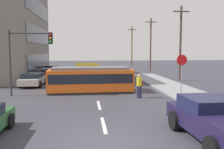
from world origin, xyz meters
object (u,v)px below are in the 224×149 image
(utility_pole_mid, at_px, (180,42))
(utility_pole_far, at_px, (151,44))
(stop_sign, at_px, (182,66))
(streetcar_tram, at_px, (91,79))
(utility_pole_distant, at_px, (132,46))
(parked_sedan_mid, at_px, (33,79))
(traffic_light_mast, at_px, (28,50))
(pickup_truck_parked, at_px, (217,120))
(parked_sedan_furthest, at_px, (51,69))
(parked_sedan_far, at_px, (49,73))
(pedestrian_crossing, at_px, (139,85))
(city_bus, at_px, (87,71))

(utility_pole_mid, distance_m, utility_pole_far, 12.18)
(stop_sign, relative_size, utility_pole_far, 0.35)
(streetcar_tram, bearing_deg, utility_pole_distant, 73.44)
(parked_sedan_mid, distance_m, utility_pole_mid, 15.85)
(streetcar_tram, height_order, utility_pole_distant, utility_pole_distant)
(stop_sign, distance_m, utility_pole_far, 21.85)
(traffic_light_mast, bearing_deg, streetcar_tram, 14.65)
(traffic_light_mast, relative_size, utility_pole_distant, 0.58)
(streetcar_tram, height_order, utility_pole_far, utility_pole_far)
(pickup_truck_parked, distance_m, parked_sedan_furthest, 29.17)
(pickup_truck_parked, distance_m, utility_pole_mid, 18.87)
(parked_sedan_furthest, bearing_deg, parked_sedan_far, -83.95)
(streetcar_tram, relative_size, pedestrian_crossing, 4.00)
(pedestrian_crossing, relative_size, parked_sedan_furthest, 0.40)
(pedestrian_crossing, height_order, utility_pole_mid, utility_pole_mid)
(traffic_light_mast, bearing_deg, utility_pole_distant, 66.87)
(utility_pole_distant, bearing_deg, utility_pole_far, -86.94)
(streetcar_tram, xyz_separation_m, utility_pole_far, (9.88, 18.60, 3.32))
(parked_sedan_far, distance_m, traffic_light_mast, 11.28)
(streetcar_tram, bearing_deg, stop_sign, -24.14)
(streetcar_tram, xyz_separation_m, pickup_truck_parked, (4.35, -11.27, -0.23))
(utility_pole_distant, bearing_deg, pickup_truck_parked, -96.57)
(parked_sedan_mid, height_order, utility_pole_distant, utility_pole_distant)
(parked_sedan_mid, relative_size, utility_pole_far, 0.53)
(streetcar_tram, bearing_deg, traffic_light_mast, -165.35)
(parked_sedan_far, bearing_deg, pickup_truck_parked, -66.79)
(stop_sign, bearing_deg, pickup_truck_parked, -103.62)
(city_bus, height_order, utility_pole_far, utility_pole_far)
(streetcar_tram, height_order, parked_sedan_mid, streetcar_tram)
(pedestrian_crossing, relative_size, utility_pole_mid, 0.21)
(parked_sedan_furthest, bearing_deg, parked_sedan_mid, -89.78)
(streetcar_tram, relative_size, pickup_truck_parked, 1.33)
(traffic_light_mast, distance_m, utility_pole_distant, 35.00)
(streetcar_tram, height_order, utility_pole_mid, utility_pole_mid)
(streetcar_tram, height_order, pickup_truck_parked, streetcar_tram)
(streetcar_tram, relative_size, city_bus, 1.15)
(parked_sedan_far, xyz_separation_m, utility_pole_distant, (13.89, 21.23, 3.67))
(utility_pole_far, xyz_separation_m, utility_pole_distant, (-0.66, 12.39, -0.07))
(pedestrian_crossing, bearing_deg, utility_pole_mid, 54.65)
(pickup_truck_parked, bearing_deg, streetcar_tram, 111.09)
(stop_sign, bearing_deg, parked_sedan_far, 131.22)
(streetcar_tram, height_order, stop_sign, stop_sign)
(city_bus, distance_m, utility_pole_distant, 24.92)
(pickup_truck_parked, bearing_deg, parked_sedan_far, 113.21)
(parked_sedan_far, bearing_deg, utility_pole_distant, 56.81)
(utility_pole_mid, xyz_separation_m, utility_pole_distant, (-0.72, 24.57, 0.06))
(streetcar_tram, xyz_separation_m, pedestrian_crossing, (3.34, -2.87, -0.09))
(parked_sedan_far, bearing_deg, city_bus, -19.78)
(utility_pole_far, bearing_deg, streetcar_tram, -117.97)
(streetcar_tram, distance_m, parked_sedan_mid, 6.64)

